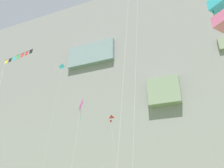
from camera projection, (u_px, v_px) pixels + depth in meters
cliff_face at (169, 85)px, 80.90m from camera, size 180.00×28.69×74.73m
kite_diamond_mid_center at (81, 107)px, 31.37m from camera, size 1.36×2.55×14.25m
kite_delta_far_right at (109, 122)px, 48.52m from camera, size 3.80×2.28×16.59m
kite_banner_low_center at (17, 60)px, 30.75m from camera, size 5.71×3.37×19.15m
kite_diamond_high_center at (60, 75)px, 57.48m from camera, size 1.62×2.52×32.54m
kite_delta_near_cliff at (136, 2)px, 27.96m from camera, size 1.57×2.86×25.05m
kite_box_upper_mid at (222, 12)px, 13.94m from camera, size 1.93×5.58×12.91m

